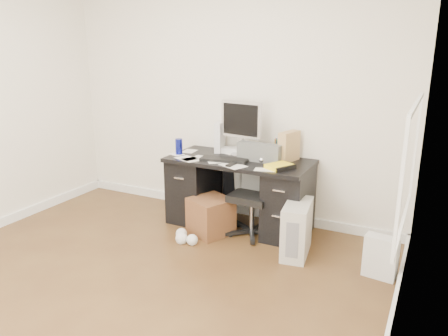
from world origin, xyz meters
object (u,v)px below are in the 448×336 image
Objects in this scene: desk at (239,191)px; keyboard at (224,160)px; lcd_monitor at (241,128)px; wicker_basket at (211,216)px; office_chair at (252,191)px; pc_tower at (297,229)px.

desk is 3.09× the size of keyboard.
wicker_basket is (-0.14, -0.43, -0.86)m from lcd_monitor.
wicker_basket is (-0.07, -0.16, -0.57)m from keyboard.
keyboard reaches higher than desk.
wicker_basket is at bearing -154.00° from office_chair.
desk is at bearing 149.61° from office_chair.
desk is 0.66m from lcd_monitor.
pc_tower is at bearing -3.00° from wicker_basket.
office_chair is 2.46× the size of wicker_basket.
lcd_monitor is at bearing 66.97° from keyboard.
keyboard reaches higher than wicker_basket.
lcd_monitor is at bearing 140.78° from pc_tower.
pc_tower is (0.86, -0.21, -0.51)m from keyboard.
lcd_monitor reaches higher than office_chair.
pc_tower is at bearing -25.07° from desk.
lcd_monitor is 1.22m from pc_tower.
lcd_monitor reaches higher than desk.
office_chair is 0.62m from pc_tower.
desk is 0.26m from office_chair.
lcd_monitor is at bearing 136.27° from office_chair.
lcd_monitor is 1.23× the size of keyboard.
lcd_monitor is at bearing 71.36° from wicker_basket.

